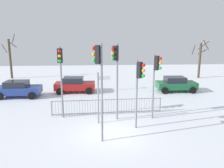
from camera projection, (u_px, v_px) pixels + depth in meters
ground_plane at (110, 134)px, 12.59m from camera, size 60.00×60.00×0.00m
traffic_light_rear_right at (116, 65)px, 13.97m from camera, size 0.47×0.46×4.89m
traffic_light_mid_left at (139, 79)px, 12.74m from camera, size 0.47×0.46×4.04m
traffic_light_rear_left at (99, 71)px, 11.03m from camera, size 0.52×0.42×5.04m
traffic_light_mid_right at (60, 67)px, 14.30m from camera, size 0.33×0.57×4.70m
traffic_light_foreground_right at (156, 72)px, 14.27m from camera, size 0.48×0.45×4.25m
direction_sign_post at (99, 95)px, 13.78m from camera, size 0.78×0.17×3.23m
pedestrian_guard_railing at (107, 107)px, 15.65m from camera, size 7.66×0.38×1.07m
car_green_trailing at (176, 84)px, 21.99m from camera, size 3.83×1.97×1.47m
car_blue_far at (18, 89)px, 19.99m from camera, size 3.81×1.93×1.47m
car_red_mid at (75, 85)px, 21.70m from camera, size 3.82×1.96×1.47m
bare_tree_left at (200, 59)px, 28.84m from camera, size 2.23×2.23×4.92m
bare_tree_centre at (10, 57)px, 28.45m from camera, size 1.80×1.80×5.60m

